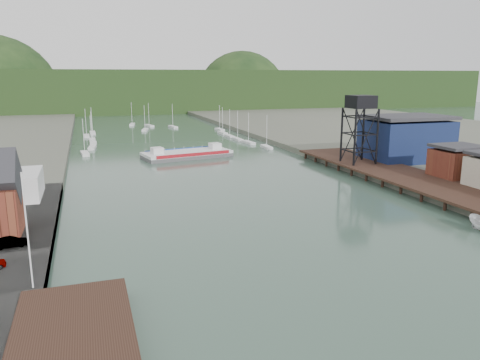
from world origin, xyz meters
TOP-DOWN VIEW (x-y plane):
  - ground at (0.00, 0.00)m, footprint 600.00×600.00m
  - east_land at (92.00, 80.00)m, footprint 120.00×400.00m
  - west_stage at (-29.00, 0.00)m, footprint 10.00×18.00m
  - east_pier at (37.00, 45.00)m, footprint 14.00×70.00m
  - flagpole at (-33.00, 10.00)m, footprint 0.16×0.16m
  - lift_tower at (35.00, 58.00)m, footprint 6.50×6.50m
  - blue_shed at (50.00, 60.00)m, footprint 20.50×14.50m
  - marina_sailboats at (0.08, 138.46)m, footprint 57.71×92.65m
  - distant_hills at (-3.98, 301.35)m, footprint 500.00×120.00m
  - chain_ferry at (-0.07, 90.10)m, footprint 25.82×14.17m
  - car_west_b at (-36.68, 23.22)m, footprint 4.21×2.01m

SIDE VIEW (x-z plane):
  - ground at x=0.00m, z-range 0.00..0.00m
  - east_land at x=92.00m, z-range -1.60..1.60m
  - marina_sailboats at x=0.08m, z-range -0.10..0.80m
  - west_stage at x=-29.00m, z-range 0.00..1.80m
  - chain_ferry at x=-0.07m, z-range -0.75..2.77m
  - east_pier at x=37.00m, z-range 0.67..3.12m
  - car_west_b at x=-36.68m, z-range 1.60..2.93m
  - blue_shed at x=50.00m, z-range 1.41..12.71m
  - flagpole at x=-33.00m, z-range 1.60..13.60m
  - distant_hills at x=-3.98m, z-range -29.62..50.38m
  - lift_tower at x=35.00m, z-range 7.65..23.65m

